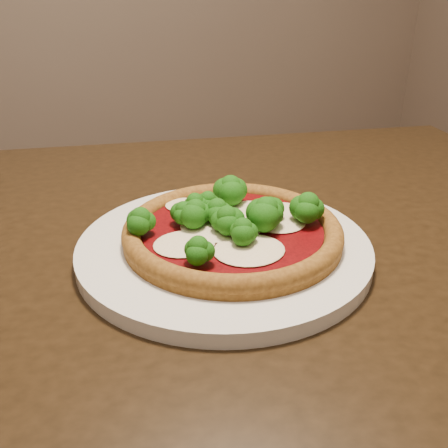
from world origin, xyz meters
name	(u,v)px	position (x,y,z in m)	size (l,w,h in m)	color
dining_table	(238,301)	(0.14, 0.22, 0.65)	(1.24, 1.08, 0.75)	black
plate	(224,247)	(0.10, 0.19, 0.76)	(0.35, 0.35, 0.02)	silver
pizza	(232,226)	(0.11, 0.19, 0.78)	(0.26, 0.26, 0.06)	#8D5C21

